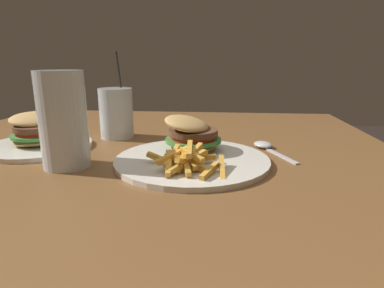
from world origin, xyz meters
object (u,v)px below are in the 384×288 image
at_px(beer_glass, 63,123).
at_px(juice_glass, 116,115).
at_px(spoon, 265,146).
at_px(meal_plate_near, 191,149).
at_px(meal_plate_far, 38,137).

height_order(beer_glass, juice_glass, juice_glass).
bearing_deg(juice_glass, spoon, -101.66).
relative_size(juice_glass, spoon, 1.41).
xyz_separation_m(beer_glass, spoon, (0.16, -0.39, -0.08)).
height_order(meal_plate_near, beer_glass, beer_glass).
relative_size(juice_glass, meal_plate_far, 0.93).
bearing_deg(meal_plate_far, meal_plate_near, -98.61).
relative_size(meal_plate_near, juice_glass, 1.40).
distance_m(juice_glass, spoon, 0.38).
relative_size(meal_plate_near, spoon, 1.98).
xyz_separation_m(spoon, meal_plate_far, (-0.04, 0.52, 0.02)).
xyz_separation_m(juice_glass, spoon, (-0.08, -0.37, -0.05)).
xyz_separation_m(meal_plate_near, juice_glass, (0.18, 0.21, 0.04)).
distance_m(beer_glass, juice_glass, 0.24).
relative_size(beer_glass, meal_plate_far, 0.76).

